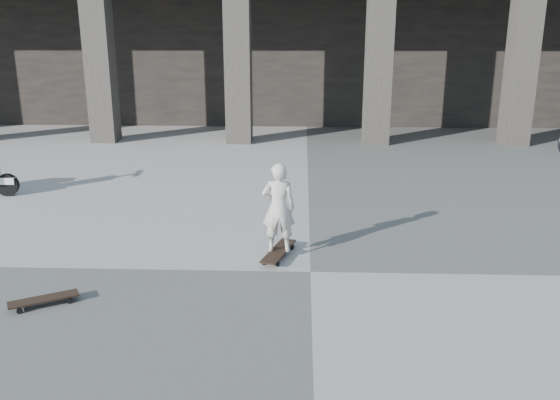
{
  "coord_description": "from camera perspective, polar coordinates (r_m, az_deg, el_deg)",
  "views": [
    {
      "loc": [
        -0.12,
        -6.94,
        3.02
      ],
      "look_at": [
        -0.43,
        0.99,
        0.65
      ],
      "focal_mm": 38.0,
      "sensor_mm": 36.0,
      "label": 1
    }
  ],
  "objects": [
    {
      "name": "colonnade",
      "position": [
        20.7,
        2.64,
        16.65
      ],
      "size": [
        28.0,
        8.82,
        6.0
      ],
      "color": "black",
      "rests_on": "ground"
    },
    {
      "name": "child",
      "position": [
        7.79,
        -0.14,
        -0.74
      ],
      "size": [
        0.44,
        0.29,
        1.2
      ],
      "primitive_type": "imported",
      "rotation": [
        0.0,
        0.0,
        3.15
      ],
      "color": "beige",
      "rests_on": "longboard"
    },
    {
      "name": "skateboard_spare",
      "position": [
        7.19,
        -21.78,
        -8.91
      ],
      "size": [
        0.74,
        0.54,
        0.09
      ],
      "rotation": [
        0.0,
        0.0,
        0.52
      ],
      "color": "black",
      "rests_on": "ground"
    },
    {
      "name": "longboard",
      "position": [
        8.0,
        -0.14,
        -4.99
      ],
      "size": [
        0.46,
        0.95,
        0.09
      ],
      "rotation": [
        0.0,
        0.0,
        1.29
      ],
      "color": "black",
      "rests_on": "ground"
    },
    {
      "name": "ground",
      "position": [
        7.57,
        2.95,
        -6.92
      ],
      "size": [
        90.0,
        90.0,
        0.0
      ],
      "primitive_type": "plane",
      "color": "#535350",
      "rests_on": "ground"
    }
  ]
}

